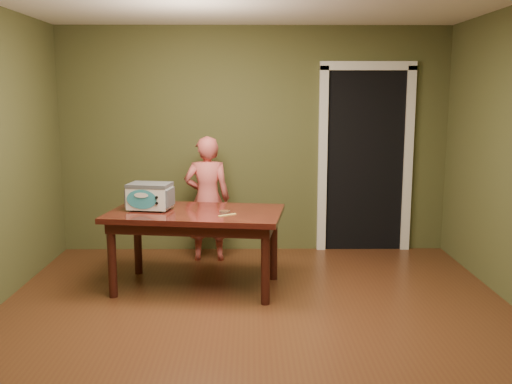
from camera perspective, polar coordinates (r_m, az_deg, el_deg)
floor at (r=4.51m, az=0.04°, el=-14.18°), size 5.00×5.00×0.00m
room_shell at (r=4.13m, az=0.04°, el=8.03°), size 4.52×5.02×2.61m
doorway at (r=7.08m, az=10.38°, el=3.31°), size 1.10×0.66×2.25m
dining_table at (r=5.40m, az=-6.03°, el=-2.94°), size 1.71×1.12×0.75m
toy_oven at (r=5.47m, az=-10.57°, el=-0.34°), size 0.45×0.34×0.25m
baking_pan at (r=5.27m, az=-3.14°, el=-1.97°), size 0.10×0.10×0.02m
spatula at (r=5.16m, az=-2.89°, el=-2.31°), size 0.16×0.12×0.01m
child at (r=6.31m, az=-4.89°, el=-0.68°), size 0.52×0.35×1.39m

